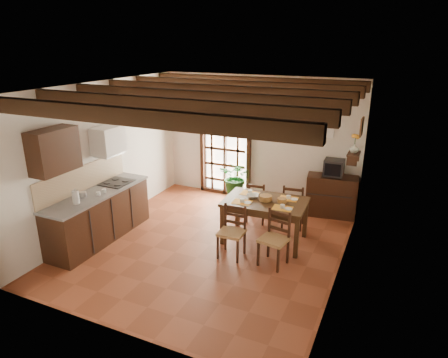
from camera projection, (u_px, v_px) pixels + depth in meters
The scene contains 25 objects.
ground_plane at pixel (210, 245), 7.20m from camera, with size 5.00×5.00×0.00m, color brown.
room_shell at pixel (209, 148), 6.60m from camera, with size 4.52×5.02×2.81m.
ceiling_beams at pixel (208, 94), 6.31m from camera, with size 4.50×4.34×0.20m.
french_door at pixel (225, 146), 9.23m from camera, with size 1.26×0.11×2.32m.
kitchen_counter at pixel (99, 215), 7.29m from camera, with size 0.64×2.25×1.38m.
upper_cabinet at pixel (54, 151), 6.28m from camera, with size 0.35×0.80×0.70m, color black.
range_hood at pixel (108, 141), 7.38m from camera, with size 0.38×0.60×0.54m.
counter_items at pixel (100, 189), 7.21m from camera, with size 0.50×1.43×0.25m.
dining_table at pixel (265, 206), 7.15m from camera, with size 1.50×1.01×0.79m.
chair_near_left at pixel (232, 241), 6.76m from camera, with size 0.42×0.40×0.90m.
chair_near_right at pixel (274, 248), 6.50m from camera, with size 0.49×0.47×0.91m.
chair_far_left at pixel (257, 209), 8.07m from camera, with size 0.40×0.39×0.86m.
chair_far_right at pixel (293, 214), 7.81m from camera, with size 0.46×0.44×0.90m.
table_setting at pixel (266, 197), 7.09m from camera, with size 1.06×0.71×0.10m.
table_bowl at pixel (252, 196), 7.24m from camera, with size 0.22×0.22×0.05m, color white.
sideboard at pixel (331, 196), 8.30m from camera, with size 1.01×0.46×0.86m, color black.
crt_tv at pixel (334, 168), 8.09m from camera, with size 0.40×0.37×0.33m.
fuse_box at pixel (328, 130), 8.17m from camera, with size 0.25×0.03×0.32m, color white.
plant_pot at pixel (236, 196), 9.13m from camera, with size 0.34×0.34×0.21m, color maroon.
potted_plant at pixel (236, 177), 8.97m from camera, with size 1.83×1.57×2.04m, color #144C19.
wall_shelf at pixel (353, 156), 7.24m from camera, with size 0.20×0.42×0.20m.
shelf_vase at pixel (354, 148), 7.19m from camera, with size 0.15×0.15×0.15m, color #B2BFB2.
shelf_flowers at pixel (356, 137), 7.13m from camera, with size 0.14×0.14×0.36m.
framed_picture at pixel (362, 127), 7.03m from camera, with size 0.03×0.32×0.32m.
pendant_lamp at pixel (270, 128), 6.78m from camera, with size 0.36×0.36×0.84m.
Camera 1 is at (2.88, -5.72, 3.51)m, focal length 32.00 mm.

